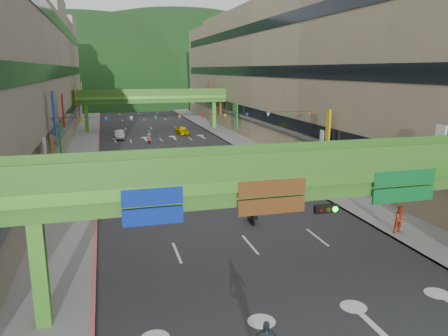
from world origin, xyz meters
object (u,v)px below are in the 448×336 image
overpass_near (319,190)px  scooter_rider_near (251,211)px  car_silver (119,135)px  scooter_rider_mid (175,153)px  car_yellow (182,130)px  pedestrian_red (400,222)px

overpass_near → scooter_rider_near: overpass_near is taller
scooter_rider_near → car_silver: size_ratio=0.44×
scooter_rider_mid → overpass_near: bearing=-87.4°
scooter_rider_near → scooter_rider_mid: 22.04m
scooter_rider_mid → car_silver: scooter_rider_mid is taller
scooter_rider_near → car_silver: bearing=100.2°
scooter_rider_near → car_silver: scooter_rider_near is taller
car_silver → car_yellow: (10.11, 2.27, 0.00)m
scooter_rider_near → pedestrian_red: bearing=-29.4°
car_silver → overpass_near: bearing=-82.4°
overpass_near → pedestrian_red: (8.87, 5.60, -4.30)m
overpass_near → scooter_rider_mid: (-1.45, 32.32, -4.21)m
car_yellow → pedestrian_red: pedestrian_red is taller
overpass_near → pedestrian_red: size_ratio=15.54×
car_silver → pedestrian_red: bearing=-71.0°
car_yellow → pedestrian_red: (5.71, -47.78, 0.21)m
scooter_rider_mid → pedestrian_red: (10.32, -26.72, -0.10)m
overpass_near → scooter_rider_mid: overpass_near is taller
scooter_rider_mid → car_silver: bearing=106.3°
scooter_rider_mid → car_yellow: size_ratio=0.48×
car_silver → pedestrian_red: pedestrian_red is taller
overpass_near → car_yellow: 53.66m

